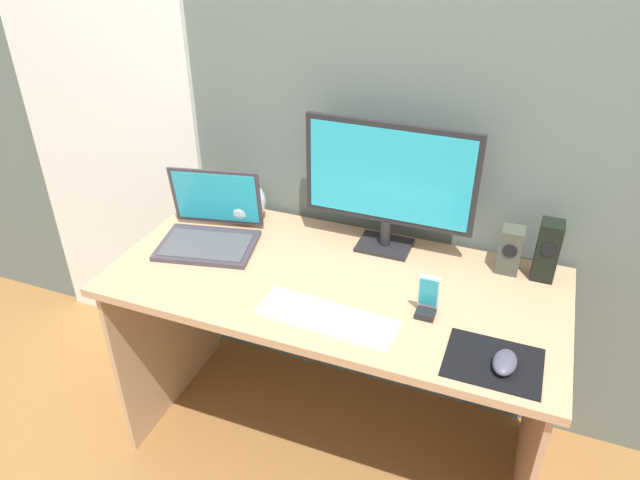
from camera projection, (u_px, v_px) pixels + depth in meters
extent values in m
plane|color=#905F31|center=(332.00, 438.00, 2.25)|extent=(8.00, 8.00, 0.00)
cube|color=slate|center=(377.00, 89.00, 1.90)|extent=(6.00, 0.04, 2.50)
cube|color=white|center=(107.00, 120.00, 2.34)|extent=(0.82, 0.02, 2.02)
cube|color=tan|center=(334.00, 282.00, 1.87)|extent=(1.43, 0.68, 0.03)
cube|color=tan|center=(170.00, 324.00, 2.27)|extent=(0.02, 0.64, 0.72)
cube|color=tan|center=(533.00, 424.00, 1.85)|extent=(0.02, 0.64, 0.72)
cube|color=black|center=(385.00, 245.00, 2.02)|extent=(0.18, 0.14, 0.01)
cylinder|color=black|center=(385.00, 233.00, 1.99)|extent=(0.04, 0.04, 0.09)
cube|color=black|center=(389.00, 174.00, 1.88)|extent=(0.57, 0.02, 0.34)
cube|color=#26A5BF|center=(388.00, 176.00, 1.87)|extent=(0.53, 0.00, 0.31)
cube|color=black|center=(547.00, 250.00, 1.82)|extent=(0.07, 0.07, 0.20)
cylinder|color=black|center=(548.00, 250.00, 1.77)|extent=(0.04, 0.00, 0.04)
cube|color=#3D4136|center=(510.00, 250.00, 1.86)|extent=(0.07, 0.07, 0.15)
cylinder|color=black|center=(510.00, 251.00, 1.82)|extent=(0.04, 0.00, 0.04)
cube|color=#3D343D|center=(208.00, 245.00, 2.02)|extent=(0.37, 0.29, 0.02)
cube|color=#47474C|center=(206.00, 245.00, 2.00)|extent=(0.32, 0.23, 0.00)
cube|color=#3D343D|center=(216.00, 197.00, 2.07)|extent=(0.32, 0.11, 0.22)
cube|color=#26A5BF|center=(216.00, 198.00, 2.06)|extent=(0.30, 0.09, 0.19)
sphere|color=silver|center=(244.00, 202.00, 2.15)|extent=(0.16, 0.16, 0.16)
cube|color=white|center=(327.00, 317.00, 1.69)|extent=(0.41, 0.15, 0.01)
cube|color=black|center=(493.00, 362.00, 1.53)|extent=(0.25, 0.20, 0.00)
ellipsoid|color=#484659|center=(505.00, 362.00, 1.51)|extent=(0.07, 0.10, 0.04)
cube|color=black|center=(426.00, 313.00, 1.70)|extent=(0.06, 0.05, 0.02)
cube|color=white|center=(429.00, 292.00, 1.67)|extent=(0.06, 0.03, 0.12)
cube|color=#26A5BF|center=(428.00, 292.00, 1.66)|extent=(0.05, 0.02, 0.10)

